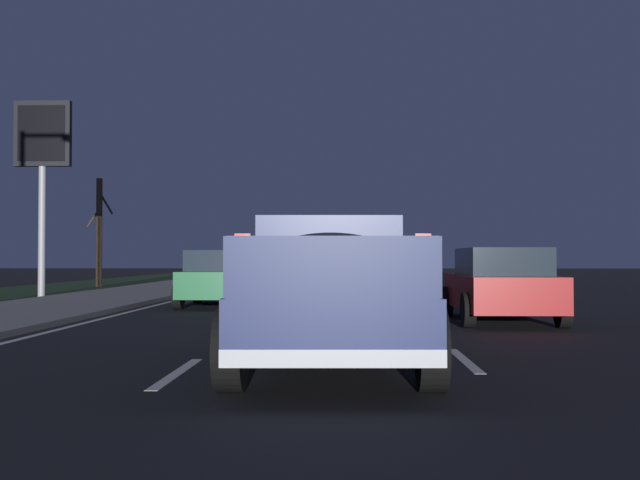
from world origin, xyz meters
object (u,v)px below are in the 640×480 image
sedan_green (221,278)px  sedan_white (412,269)px  pickup_truck (329,286)px  bare_tree_far (99,230)px  gas_price_sign (43,150)px  sedan_red (500,284)px

sedan_green → sedan_white: (17.28, -6.78, 0.00)m
pickup_truck → sedan_white: (29.03, -3.50, -0.20)m
sedan_green → bare_tree_far: 16.01m
pickup_truck → sedan_white: 29.24m
sedan_white → gas_price_sign: size_ratio=0.67×
sedan_white → pickup_truck: bearing=173.1°
pickup_truck → bare_tree_far: bearing=23.7°
sedan_white → gas_price_sign: gas_price_sign is taller
sedan_white → bare_tree_far: 15.22m
sedan_green → gas_price_sign: size_ratio=0.67×
sedan_green → gas_price_sign: gas_price_sign is taller
sedan_white → bare_tree_far: bearing=103.3°
sedan_green → sedan_white: size_ratio=1.00×
sedan_red → gas_price_sign: (9.11, 13.39, 4.16)m
pickup_truck → sedan_green: (11.75, 3.28, -0.20)m
pickup_truck → sedan_green: size_ratio=1.24×
sedan_green → bare_tree_far: bearing=29.8°
gas_price_sign → pickup_truck: bearing=-147.8°
sedan_red → bare_tree_far: bearing=37.8°
pickup_truck → gas_price_sign: gas_price_sign is taller
sedan_red → sedan_white: 22.34m
pickup_truck → gas_price_sign: 19.09m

